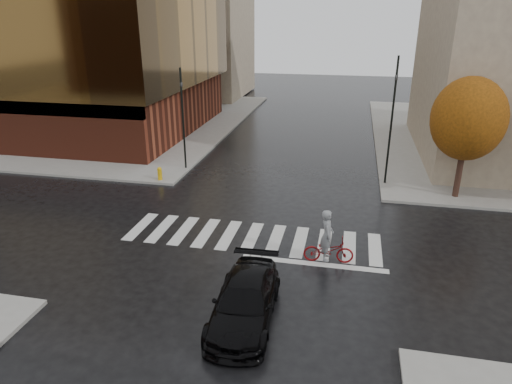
# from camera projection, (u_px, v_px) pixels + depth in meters

# --- Properties ---
(ground) EXTENTS (120.00, 120.00, 0.00)m
(ground) POSITION_uv_depth(u_px,v_px,m) (250.00, 242.00, 20.47)
(ground) COLOR black
(ground) RESTS_ON ground
(sidewalk_nw) EXTENTS (30.00, 30.00, 0.15)m
(sidewalk_nw) POSITION_uv_depth(u_px,v_px,m) (84.00, 119.00, 43.59)
(sidewalk_nw) COLOR gray
(sidewalk_nw) RESTS_ON ground
(crosswalk) EXTENTS (12.00, 3.00, 0.01)m
(crosswalk) POSITION_uv_depth(u_px,v_px,m) (252.00, 237.00, 20.92)
(crosswalk) COLOR silver
(crosswalk) RESTS_ON ground
(office_glass) EXTENTS (27.00, 19.00, 16.00)m
(office_glass) POSITION_uv_depth(u_px,v_px,m) (40.00, 29.00, 38.03)
(office_glass) COLOR #612617
(office_glass) RESTS_ON sidewalk_nw
(building_nw_far) EXTENTS (14.00, 12.00, 20.00)m
(building_nw_far) POSITION_uv_depth(u_px,v_px,m) (186.00, 7.00, 53.49)
(building_nw_far) COLOR gray
(building_nw_far) RESTS_ON sidewalk_nw
(tree_ne_a) EXTENTS (3.80, 3.80, 6.50)m
(tree_ne_a) POSITION_uv_depth(u_px,v_px,m) (468.00, 119.00, 23.64)
(tree_ne_a) COLOR black
(tree_ne_a) RESTS_ON sidewalk_ne
(sedan) EXTENTS (2.17, 4.94, 1.41)m
(sedan) POSITION_uv_depth(u_px,v_px,m) (245.00, 301.00, 15.10)
(sedan) COLOR black
(sedan) RESTS_ON ground
(cyclist) EXTENTS (2.09, 0.89, 2.31)m
(cyclist) POSITION_uv_depth(u_px,v_px,m) (328.00, 245.00, 18.59)
(cyclist) COLOR maroon
(cyclist) RESTS_ON ground
(traffic_light_nw) EXTENTS (0.19, 0.17, 6.37)m
(traffic_light_nw) POSITION_uv_depth(u_px,v_px,m) (183.00, 114.00, 28.52)
(traffic_light_nw) COLOR black
(traffic_light_nw) RESTS_ON sidewalk_nw
(traffic_light_ne) EXTENTS (0.19, 0.22, 7.31)m
(traffic_light_ne) POSITION_uv_depth(u_px,v_px,m) (392.00, 113.00, 25.68)
(traffic_light_ne) COLOR black
(traffic_light_ne) RESTS_ON sidewalk_ne
(fire_hydrant) EXTENTS (0.29, 0.29, 0.80)m
(fire_hydrant) POSITION_uv_depth(u_px,v_px,m) (160.00, 173.00, 27.52)
(fire_hydrant) COLOR #E3AA0D
(fire_hydrant) RESTS_ON sidewalk_nw
(manhole) EXTENTS (0.78, 0.78, 0.01)m
(manhole) POSITION_uv_depth(u_px,v_px,m) (262.00, 267.00, 18.46)
(manhole) COLOR #51361D
(manhole) RESTS_ON ground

